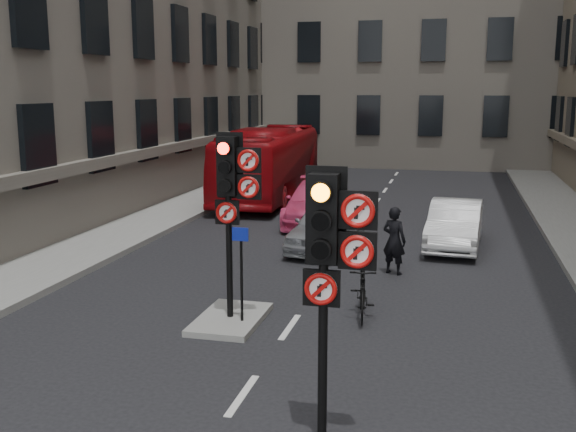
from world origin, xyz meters
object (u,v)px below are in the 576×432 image
at_px(bus_red, 270,163).
at_px(info_sign, 241,261).
at_px(car_pink, 316,203).
at_px(motorcyclist, 394,240).
at_px(car_white, 455,224).
at_px(signal_near, 331,248).
at_px(signal_far, 232,186).
at_px(motorcycle, 362,290).
at_px(car_silver, 327,226).

relative_size(bus_red, info_sign, 5.65).
height_order(car_pink, motorcyclist, motorcyclist).
bearing_deg(bus_red, motorcyclist, -63.02).
distance_m(car_white, car_pink, 5.20).
bearing_deg(signal_near, info_sign, 122.06).
xyz_separation_m(signal_far, motorcycle, (2.36, 1.01, -2.16)).
distance_m(car_pink, motorcycle, 9.45).
bearing_deg(car_silver, signal_far, -89.92).
xyz_separation_m(signal_near, car_pink, (-3.02, 14.04, -1.90)).
distance_m(signal_far, info_sign, 1.43).
height_order(car_pink, motorcycle, car_pink).
xyz_separation_m(car_pink, motorcycle, (2.78, -9.03, -0.15)).
distance_m(signal_near, car_pink, 14.48).
distance_m(car_silver, car_pink, 3.71).
bearing_deg(car_silver, car_white, 22.23).
relative_size(car_silver, motorcycle, 2.19).
bearing_deg(signal_near, signal_far, 123.02).
distance_m(signal_far, motorcycle, 3.36).
height_order(car_white, motorcyclist, motorcyclist).
height_order(signal_far, car_silver, signal_far).
bearing_deg(car_white, car_silver, -159.52).
bearing_deg(motorcyclist, car_white, -90.70).
relative_size(signal_far, car_silver, 0.91).
bearing_deg(car_white, car_pink, 155.00).
distance_m(signal_far, car_white, 8.84).
bearing_deg(signal_far, car_pink, 92.37).
relative_size(motorcyclist, info_sign, 0.92).
distance_m(car_silver, bus_red, 9.43).
height_order(car_silver, bus_red, bus_red).
bearing_deg(info_sign, car_silver, 87.96).
xyz_separation_m(car_white, motorcyclist, (-1.44, -3.25, 0.18)).
distance_m(signal_far, car_pink, 10.25).
bearing_deg(car_pink, motorcycle, -78.19).
xyz_separation_m(car_pink, info_sign, (0.63, -10.23, 0.61)).
xyz_separation_m(car_silver, car_white, (3.52, 1.06, -0.01)).
distance_m(car_white, motorcycle, 6.77).
height_order(car_pink, info_sign, info_sign).
bearing_deg(signal_far, car_white, 61.20).
relative_size(car_silver, info_sign, 2.15).
bearing_deg(motorcyclist, car_pink, -38.36).
bearing_deg(motorcycle, car_pink, 99.47).
xyz_separation_m(car_pink, bus_red, (-2.97, 4.94, 0.75)).
height_order(car_silver, car_white, car_silver).
distance_m(bus_red, motorcyclist, 12.32).
distance_m(bus_red, motorcycle, 15.14).
distance_m(motorcycle, motorcyclist, 3.30).
bearing_deg(motorcycle, motorcyclist, 76.53).
distance_m(signal_near, info_sign, 4.67).
relative_size(car_white, car_pink, 0.85).
relative_size(car_white, motorcycle, 2.24).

